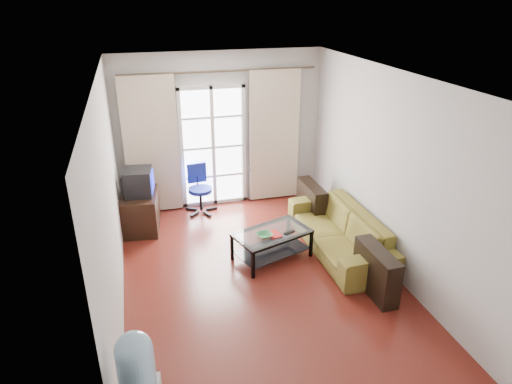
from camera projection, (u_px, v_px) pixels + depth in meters
floor at (260, 279)px, 6.20m from camera, size 5.20×5.20×0.00m
ceiling at (261, 77)px, 5.10m from camera, size 5.20×5.20×0.00m
wall_back at (220, 131)px, 7.94m from camera, size 3.60×0.02×2.70m
wall_front at (356, 323)px, 3.36m from camera, size 3.60×0.02×2.70m
wall_left at (110, 204)px, 5.22m from camera, size 0.02×5.20×2.70m
wall_right at (391, 174)px, 6.08m from camera, size 0.02×5.20×2.70m
french_door at (213, 147)px, 7.97m from camera, size 1.16×0.06×2.15m
curtain_rod at (220, 71)px, 7.44m from camera, size 3.30×0.04×0.04m
curtain_left at (151, 147)px, 7.61m from camera, size 0.90×0.07×2.35m
curtain_right at (274, 137)px, 8.12m from camera, size 0.90×0.07×2.35m
radiator at (266, 182)px, 8.46m from camera, size 0.64×0.12×0.64m
sofa at (339, 231)px, 6.76m from camera, size 2.18×0.90×0.63m
coffee_table at (272, 241)px, 6.57m from camera, size 1.21×0.92×0.43m
bowl at (264, 235)px, 6.36m from camera, size 0.32×0.32×0.05m
book at (269, 236)px, 6.38m from camera, size 0.24×0.28×0.02m
remote at (289, 232)px, 6.47m from camera, size 0.17×0.10×0.02m
tv_stand at (141, 211)px, 7.39m from camera, size 0.65×0.89×0.61m
crt_tv at (137, 182)px, 7.19m from camera, size 0.51×0.51×0.42m
task_chair at (200, 198)px, 8.00m from camera, size 0.64×0.64×0.85m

